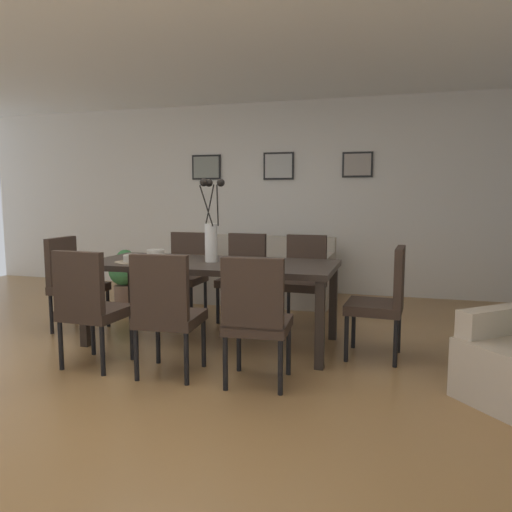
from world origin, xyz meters
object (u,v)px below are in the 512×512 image
(dining_chair_mid_right, at_px, (304,275))
(bowl_near_right, at_px, (156,252))
(dining_chair_near_right, at_px, (185,270))
(dining_chair_far_right, at_px, (244,272))
(dining_chair_mid_left, at_px, (256,315))
(framed_picture_center, at_px, (279,166))
(dining_chair_near_left, at_px, (89,303))
(centerpiece_vase, at_px, (211,230))
(bowl_near_left, at_px, (133,258))
(framed_picture_left, at_px, (206,167))
(dining_chair_head_west, at_px, (72,279))
(dining_chair_head_east, at_px, (384,297))
(sofa, at_px, (260,278))
(framed_picture_right, at_px, (357,165))
(potted_plant, at_px, (124,273))
(dining_table, at_px, (211,269))
(dining_chair_far_left, at_px, (166,309))

(dining_chair_mid_right, bearing_deg, bowl_near_right, -153.02)
(dining_chair_mid_right, bearing_deg, dining_chair_near_right, -179.51)
(dining_chair_far_right, height_order, dining_chair_mid_left, same)
(dining_chair_mid_left, bearing_deg, bowl_near_right, 140.67)
(bowl_near_right, relative_size, framed_picture_center, 0.40)
(dining_chair_near_left, height_order, centerpiece_vase, centerpiece_vase)
(dining_chair_mid_left, distance_m, bowl_near_left, 1.51)
(dining_chair_mid_left, distance_m, centerpiece_vase, 1.21)
(dining_chair_near_left, bearing_deg, framed_picture_left, 96.69)
(bowl_near_right, xyz_separation_m, framed_picture_left, (-0.40, 2.35, 0.95))
(dining_chair_head_west, distance_m, centerpiece_vase, 1.57)
(dining_chair_mid_right, height_order, bowl_near_left, dining_chair_mid_right)
(dining_chair_mid_left, bearing_deg, dining_chair_mid_right, 89.70)
(dining_chair_mid_left, xyz_separation_m, dining_chair_head_east, (0.83, 0.86, 0.00))
(dining_chair_near_right, height_order, sofa, dining_chair_near_right)
(bowl_near_left, relative_size, sofa, 0.09)
(dining_chair_near_right, height_order, framed_picture_right, framed_picture_right)
(dining_chair_near_right, distance_m, framed_picture_left, 2.12)
(dining_chair_near_right, height_order, bowl_near_left, dining_chair_near_right)
(potted_plant, bearing_deg, dining_chair_mid_left, -42.58)
(dining_chair_near_left, relative_size, framed_picture_right, 2.33)
(centerpiece_vase, bearing_deg, dining_chair_near_left, -127.08)
(sofa, bearing_deg, dining_chair_near_left, -101.82)
(dining_chair_head_east, height_order, framed_picture_right, framed_picture_right)
(framed_picture_left, xyz_separation_m, potted_plant, (-0.60, -1.30, -1.36))
(dining_table, relative_size, framed_picture_center, 5.17)
(framed_picture_center, bearing_deg, dining_chair_head_east, -59.76)
(dining_chair_near_left, xyz_separation_m, dining_chair_far_right, (0.68, 1.77, 0.00))
(framed_picture_right, bearing_deg, dining_chair_mid_right, -103.01)
(sofa, bearing_deg, dining_table, -87.59)
(dining_chair_near_right, bearing_deg, dining_chair_head_west, -133.98)
(centerpiece_vase, distance_m, bowl_near_right, 0.73)
(bowl_near_right, distance_m, sofa, 1.85)
(dining_chair_near_left, xyz_separation_m, dining_chair_head_east, (2.16, 0.86, 0.00))
(sofa, bearing_deg, dining_chair_head_west, -126.81)
(dining_chair_mid_right, xyz_separation_m, dining_chair_head_west, (-2.16, -0.87, 0.00))
(dining_table, height_order, dining_chair_mid_right, dining_chair_mid_right)
(dining_chair_head_east, relative_size, framed_picture_center, 2.16)
(dining_chair_far_left, distance_m, bowl_near_left, 0.98)
(dining_chair_mid_left, relative_size, bowl_near_left, 5.41)
(dining_chair_near_left, xyz_separation_m, bowl_near_right, (-0.00, 1.08, 0.27))
(dining_chair_far_right, height_order, centerpiece_vase, centerpiece_vase)
(dining_chair_near_right, xyz_separation_m, potted_plant, (-1.00, 0.38, -0.14))
(dining_chair_near_right, distance_m, bowl_near_right, 0.72)
(dining_chair_far_right, distance_m, framed_picture_right, 2.32)
(dining_chair_far_left, xyz_separation_m, dining_chair_mid_left, (0.67, 0.01, 0.00))
(dining_table, distance_m, framed_picture_right, 2.97)
(dining_chair_far_right, relative_size, framed_picture_center, 2.16)
(dining_chair_mid_right, xyz_separation_m, framed_picture_right, (0.39, 1.67, 1.22))
(dining_chair_mid_left, bearing_deg, dining_chair_far_right, 110.06)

